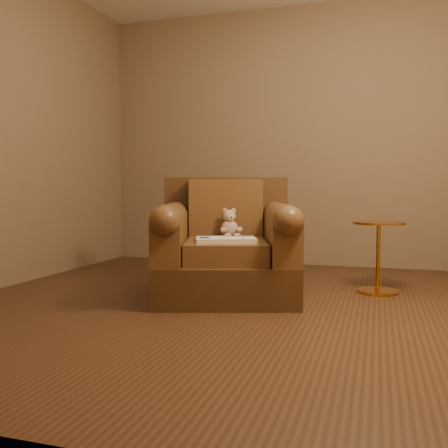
% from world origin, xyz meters
% --- Properties ---
extents(floor, '(4.00, 4.00, 0.00)m').
position_xyz_m(floor, '(0.00, 0.00, 0.00)').
color(floor, '#4B2D1A').
rests_on(floor, ground).
extents(room, '(4.02, 4.02, 2.71)m').
position_xyz_m(room, '(0.00, 0.00, 1.71)').
color(room, '#836950').
rests_on(room, ground).
extents(armchair, '(1.23, 1.20, 0.90)m').
position_xyz_m(armchair, '(-0.18, 0.26, 0.35)').
color(armchair, '#482D18').
rests_on(armchair, floor).
extents(teddy_bear, '(0.17, 0.20, 0.23)m').
position_xyz_m(teddy_bear, '(-0.17, 0.35, 0.52)').
color(teddy_bear, tan).
rests_on(teddy_bear, armchair).
extents(guidebook, '(0.48, 0.39, 0.03)m').
position_xyz_m(guidebook, '(-0.12, 0.06, 0.44)').
color(guidebook, beige).
rests_on(guidebook, armchair).
extents(side_table, '(0.39, 0.39, 0.55)m').
position_xyz_m(side_table, '(0.91, 0.70, 0.30)').
color(side_table, gold).
rests_on(side_table, floor).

